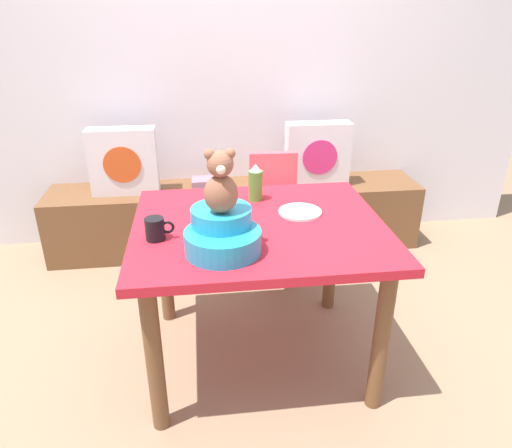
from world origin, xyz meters
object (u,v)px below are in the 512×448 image
Objects in this scene: dinner_plate_near at (300,212)px; dining_table at (259,245)px; book_stack at (207,183)px; pillow_floral_right at (317,154)px; highchair at (275,200)px; pillow_floral_left at (124,162)px; ketchup_bottle at (256,183)px; teddy_bear at (221,183)px; infant_seat_teal at (222,233)px; coffee_mug at (156,229)px; cell_phone at (231,209)px.

dining_table is at bearing -156.95° from dinner_plate_near.
pillow_floral_right is at bearing -1.55° from book_stack.
highchair is at bearing -46.63° from book_stack.
ketchup_bottle is (0.76, -0.93, 0.15)m from pillow_floral_left.
teddy_bear is at bearing -140.41° from dinner_plate_near.
coffee_mug is (-0.27, 0.12, -0.02)m from infant_seat_teal.
cell_phone reaches higher than book_stack.
pillow_floral_right is 2.20× the size of dinner_plate_near.
pillow_floral_left is 1.34m from coffee_mug.
pillow_floral_left reaches higher than book_stack.
coffee_mug reaches higher than book_stack.
dining_table is at bearing -58.19° from pillow_floral_left.
dinner_plate_near is at bearing -90.15° from highchair.
infant_seat_teal is at bearing -107.23° from cell_phone.
pillow_floral_right is 1.64m from teddy_bear.
dinner_plate_near is (0.95, -1.11, 0.07)m from pillow_floral_left.
dining_table is (0.75, -1.20, -0.05)m from pillow_floral_left.
teddy_bear reaches higher than coffee_mug.
book_stack is at bearing 80.00° from coffee_mug.
pillow_floral_right reaches higher than cell_phone.
book_stack is 1.23m from dinner_plate_near.
highchair is at bearing -23.59° from pillow_floral_left.
pillow_floral_left and infant_seat_teal have the same top height.
pillow_floral_left is at bearing 180.00° from pillow_floral_right.
teddy_bear reaches higher than pillow_floral_right.
pillow_floral_left is 3.06× the size of cell_phone.
ketchup_bottle is at bearing -120.61° from pillow_floral_right.
infant_seat_teal is at bearing -68.13° from pillow_floral_left.
dinner_plate_near is (0.19, -0.19, -0.08)m from ketchup_bottle.
dinner_plate_near is (-0.00, -0.70, 0.22)m from highchair.
ketchup_bottle is 0.19m from cell_phone.
pillow_floral_left is at bearing 111.87° from infant_seat_teal.
dinner_plate_near is (0.38, 0.31, -0.27)m from teddy_bear.
pillow_floral_left is 2.20× the size of dinner_plate_near.
highchair is 0.73m from dinner_plate_near.
book_stack is at bearing 133.37° from highchair.
book_stack is 0.61× the size of infant_seat_teal.
pillow_floral_right is at bearing 71.97° from dinner_plate_near.
ketchup_bottle is 0.92× the size of dinner_plate_near.
book_stack is 1.54m from teddy_bear.
pillow_floral_right is 0.40× the size of dining_table.
highchair is at bearing 54.48° from cell_phone.
teddy_bear is (0.03, -1.45, 0.52)m from book_stack.
cell_phone is at bearing -84.84° from book_stack.
dinner_plate_near is (0.41, -1.13, 0.25)m from book_stack.
teddy_bear is at bearing -110.58° from highchair.
coffee_mug is at bearing -166.84° from dining_table.
dining_table is (0.21, -1.22, 0.13)m from book_stack.
infant_seat_teal is (0.57, -1.43, 0.13)m from pillow_floral_left.
infant_seat_teal is 0.29m from coffee_mug.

